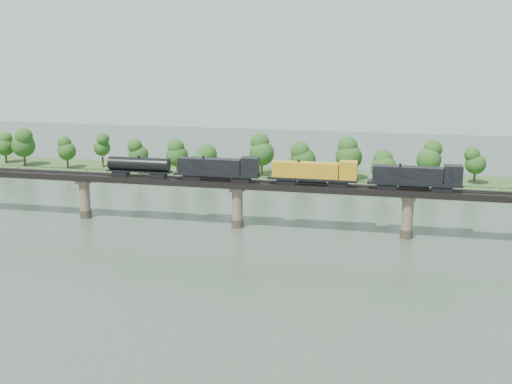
# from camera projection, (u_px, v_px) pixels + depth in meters

# --- Properties ---
(ground) EXTENTS (400.00, 400.00, 0.00)m
(ground) POSITION_uv_depth(u_px,v_px,m) (201.00, 269.00, 127.32)
(ground) COLOR #334234
(ground) RESTS_ON ground
(far_bank) EXTENTS (300.00, 24.00, 1.60)m
(far_bank) POSITION_uv_depth(u_px,v_px,m) (278.00, 177.00, 207.87)
(far_bank) COLOR #2B4A1D
(far_bank) RESTS_ON ground
(bridge) EXTENTS (236.00, 30.00, 11.50)m
(bridge) POSITION_uv_depth(u_px,v_px,m) (237.00, 205.00, 154.54)
(bridge) COLOR #473A2D
(bridge) RESTS_ON ground
(bridge_superstructure) EXTENTS (220.00, 4.90, 0.75)m
(bridge_superstructure) POSITION_uv_depth(u_px,v_px,m) (237.00, 180.00, 153.06)
(bridge_superstructure) COLOR black
(bridge_superstructure) RESTS_ON bridge
(far_treeline) EXTENTS (289.06, 17.54, 13.60)m
(far_treeline) POSITION_uv_depth(u_px,v_px,m) (251.00, 154.00, 203.45)
(far_treeline) COLOR #382619
(far_treeline) RESTS_ON far_bank
(freight_train) EXTENTS (84.68, 3.30, 5.83)m
(freight_train) POSITION_uv_depth(u_px,v_px,m) (281.00, 171.00, 150.30)
(freight_train) COLOR black
(freight_train) RESTS_ON bridge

